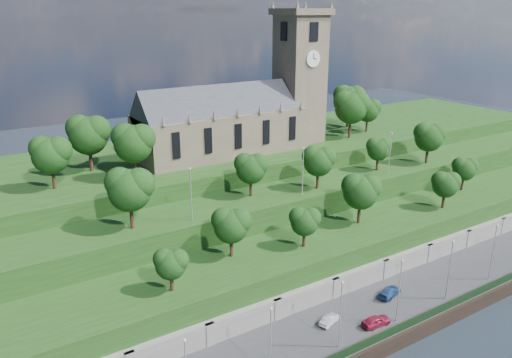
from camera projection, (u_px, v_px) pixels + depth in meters
ground at (420, 339)px, 65.50m from camera, size 320.00×320.00×0.00m
promenade at (386, 310)px, 69.97m from camera, size 160.00×12.00×2.00m
quay_wall at (421, 332)px, 65.10m from camera, size 160.00×0.50×2.20m
fence at (418, 319)px, 65.14m from camera, size 160.00×0.10×1.20m
retaining_wall at (357, 282)px, 74.27m from camera, size 160.00×2.10×5.00m
embankment_lower at (331, 257)px, 78.61m from camera, size 160.00×12.00×8.00m
embankment_upper at (291, 221)px, 86.77m from camera, size 160.00×10.00×12.00m
hilltop at (231, 180)px, 103.09m from camera, size 160.00×32.00×15.00m
church at (244, 111)px, 95.43m from camera, size 38.60×12.35×27.60m
trees_lower at (351, 199)px, 77.91m from camera, size 66.26×8.67×8.36m
trees_upper at (299, 160)px, 82.70m from camera, size 66.16×8.17×8.85m
trees_hilltop at (249, 118)px, 94.96m from camera, size 73.45×16.31×10.04m
lamp_posts_promenade at (399, 287)px, 64.18m from camera, size 60.36×0.36×9.07m
lamp_posts_upper at (303, 168)px, 80.94m from camera, size 40.36×0.36×8.02m
car_left at (376, 321)px, 64.68m from camera, size 4.16×1.92×1.38m
car_middle at (330, 319)px, 65.15m from camera, size 3.69×2.24×1.15m
car_right at (390, 292)px, 71.42m from camera, size 4.77×2.95×1.29m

